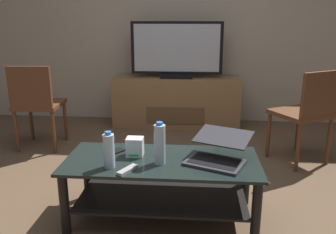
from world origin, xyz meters
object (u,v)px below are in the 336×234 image
at_px(laptop, 218,152).
at_px(water_bottle_far, 109,151).
at_px(dining_chair, 307,111).
at_px(router_box, 135,147).
at_px(side_chair, 36,102).
at_px(tv_remote, 128,170).
at_px(television, 177,51).
at_px(coffee_table, 162,178).
at_px(media_cabinet, 176,101).
at_px(cell_phone, 115,152).
at_px(water_bottle_near, 160,144).

bearing_deg(laptop, water_bottle_far, -166.95).
relative_size(dining_chair, router_box, 7.03).
distance_m(side_chair, tv_remote, 1.86).
bearing_deg(television, dining_chair, -41.75).
bearing_deg(tv_remote, coffee_table, 75.05).
height_order(television, dining_chair, television).
distance_m(media_cabinet, water_bottle_far, 2.35).
distance_m(dining_chair, router_box, 1.72).
bearing_deg(router_box, dining_chair, 34.62).
distance_m(dining_chair, water_bottle_far, 1.94).
height_order(television, laptop, television).
distance_m(media_cabinet, cell_phone, 2.10).
xyz_separation_m(media_cabinet, television, (0.00, -0.02, 0.63)).
xyz_separation_m(media_cabinet, side_chair, (-1.37, -0.96, 0.20)).
relative_size(media_cabinet, router_box, 12.32).
bearing_deg(dining_chair, router_box, -145.38).
bearing_deg(television, water_bottle_near, -89.45).
xyz_separation_m(coffee_table, tv_remote, (-0.19, -0.20, 0.14)).
distance_m(dining_chair, water_bottle_near, 1.65).
relative_size(water_bottle_near, water_bottle_far, 1.18).
distance_m(water_bottle_far, cell_phone, 0.27).
height_order(water_bottle_near, water_bottle_far, water_bottle_near).
relative_size(coffee_table, media_cabinet, 0.82).
xyz_separation_m(dining_chair, water_bottle_far, (-1.54, -1.18, 0.02)).
relative_size(laptop, router_box, 3.97).
bearing_deg(coffee_table, router_box, 163.33).
height_order(side_chair, tv_remote, side_chair).
bearing_deg(router_box, water_bottle_far, -121.88).
bearing_deg(tv_remote, water_bottle_near, 65.97).
height_order(television, side_chair, television).
relative_size(cell_phone, tv_remote, 0.88).
xyz_separation_m(dining_chair, side_chair, (-2.62, 0.18, -0.01)).
bearing_deg(router_box, water_bottle_near, -33.11).
relative_size(coffee_table, water_bottle_far, 5.45).
bearing_deg(coffee_table, tv_remote, -133.30).
xyz_separation_m(water_bottle_far, cell_phone, (-0.02, 0.25, -0.11)).
relative_size(television, tv_remote, 6.91).
distance_m(laptop, water_bottle_near, 0.39).
bearing_deg(media_cabinet, laptop, -79.61).
relative_size(laptop, water_bottle_far, 2.14).
relative_size(water_bottle_near, cell_phone, 1.98).
bearing_deg(water_bottle_near, tv_remote, -142.38).
distance_m(laptop, tv_remote, 0.60).
bearing_deg(tv_remote, water_bottle_far, -175.55).
distance_m(coffee_table, media_cabinet, 2.18).
xyz_separation_m(laptop, cell_phone, (-0.71, 0.09, -0.06)).
bearing_deg(laptop, side_chair, 145.79).
distance_m(media_cabinet, laptop, 2.21).
bearing_deg(cell_phone, laptop, 30.70).
xyz_separation_m(television, tv_remote, (-0.16, -2.36, -0.50)).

